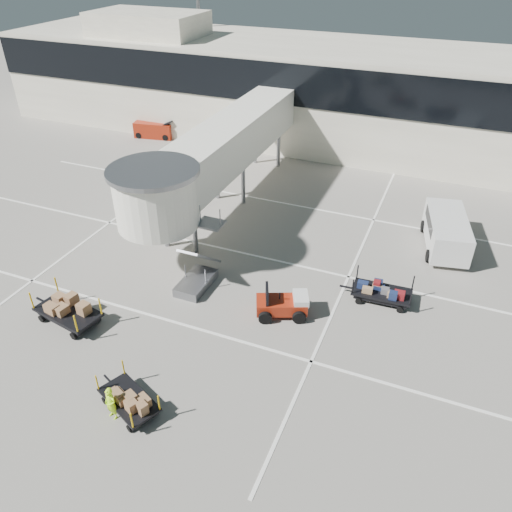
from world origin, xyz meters
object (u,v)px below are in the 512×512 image
object	(u,v)px
box_cart_far	(69,313)
belt_loader	(155,130)
ground_worker	(111,404)
suitcase_cart	(383,292)
minivan	(446,229)
box_cart_near	(128,397)
baggage_tug	(283,304)

from	to	relation	value
box_cart_far	belt_loader	size ratio (longest dim) A/B	1.04
ground_worker	belt_loader	world-z (taller)	belt_loader
box_cart_far	ground_worker	world-z (taller)	box_cart_far
belt_loader	box_cart_far	bearing A→B (deg)	-76.88
suitcase_cart	box_cart_far	xyz separation A→B (m)	(-13.80, -7.53, 0.06)
minivan	box_cart_near	bearing A→B (deg)	-132.64
suitcase_cart	box_cart_near	size ratio (longest dim) A/B	1.12
ground_worker	minivan	world-z (taller)	minivan
baggage_tug	minivan	bearing A→B (deg)	31.73
box_cart_far	minivan	bearing A→B (deg)	51.43
baggage_tug	suitcase_cart	world-z (taller)	baggage_tug
box_cart_far	ground_worker	xyz separation A→B (m)	(5.38, -3.95, 0.18)
box_cart_far	minivan	world-z (taller)	minivan
box_cart_near	ground_worker	distance (m)	0.76
box_cart_far	minivan	size ratio (longest dim) A/B	0.74
ground_worker	box_cart_near	bearing A→B (deg)	78.37
baggage_tug	ground_worker	xyz separation A→B (m)	(-4.04, -8.50, 0.16)
baggage_tug	minivan	xyz separation A→B (m)	(6.82, 9.74, 0.59)
box_cart_far	belt_loader	bearing A→B (deg)	123.06
belt_loader	baggage_tug	bearing A→B (deg)	-54.56
minivan	belt_loader	bearing A→B (deg)	148.36
box_cart_near	minivan	xyz separation A→B (m)	(10.59, 17.57, 0.67)
baggage_tug	belt_loader	distance (m)	27.53
baggage_tug	minivan	world-z (taller)	minivan
suitcase_cart	box_cart_near	distance (m)	13.53
minivan	box_cart_far	bearing A→B (deg)	-150.25
suitcase_cart	ground_worker	xyz separation A→B (m)	(-8.42, -11.48, 0.24)
minivan	belt_loader	world-z (taller)	minivan
baggage_tug	box_cart_far	distance (m)	10.47
suitcase_cart	belt_loader	size ratio (longest dim) A/B	0.93
baggage_tug	box_cart_near	bearing A→B (deg)	-138.91
suitcase_cart	box_cart_far	world-z (taller)	box_cart_far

